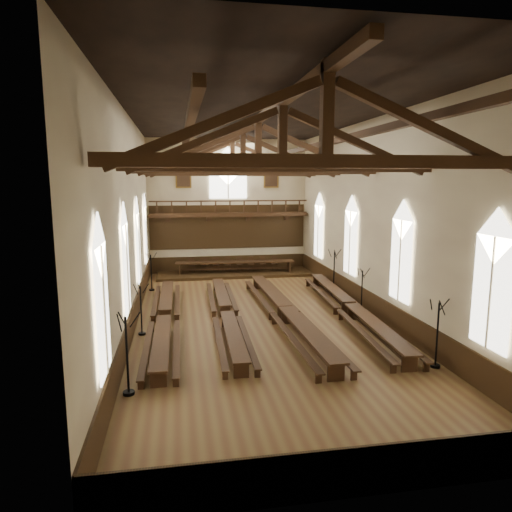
{
  "coord_description": "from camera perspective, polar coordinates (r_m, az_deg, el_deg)",
  "views": [
    {
      "loc": [
        -3.83,
        -21.54,
        6.9
      ],
      "look_at": [
        0.16,
        1.5,
        3.04
      ],
      "focal_mm": 32.0,
      "sensor_mm": 36.0,
      "label": 1
    }
  ],
  "objects": [
    {
      "name": "candelabrum_right_near",
      "position": [
        18.55,
        21.62,
        -10.51
      ],
      "size": [
        0.79,
        0.77,
        2.63
      ],
      "color": "black",
      "rests_on": "ground"
    },
    {
      "name": "refectory_row_a",
      "position": [
        22.41,
        -11.36,
        -7.38
      ],
      "size": [
        1.46,
        13.94,
        0.7
      ],
      "color": "#351D11",
      "rests_on": "ground"
    },
    {
      "name": "candelabrum_right_mid",
      "position": [
        24.55,
        13.05,
        -5.39
      ],
      "size": [
        0.69,
        0.75,
        2.46
      ],
      "color": "black",
      "rests_on": "ground"
    },
    {
      "name": "candelabrum_left_far",
      "position": [
        29.72,
        -12.93,
        -2.82
      ],
      "size": [
        0.74,
        0.7,
        2.45
      ],
      "color": "black",
      "rests_on": "ground"
    },
    {
      "name": "wainscot_band",
      "position": [
        22.76,
        0.26,
        -6.69
      ],
      "size": [
        12.0,
        26.0,
        1.2
      ],
      "color": "#331F0F",
      "rests_on": "ground"
    },
    {
      "name": "refectory_row_d",
      "position": [
        23.97,
        11.76,
        -6.18
      ],
      "size": [
        1.96,
        14.56,
        0.76
      ],
      "color": "#351D11",
      "rests_on": "ground"
    },
    {
      "name": "ground",
      "position": [
        22.94,
        0.26,
        -8.13
      ],
      "size": [
        26.0,
        26.0,
        0.0
      ],
      "primitive_type": "plane",
      "color": "brown",
      "rests_on": "ground"
    },
    {
      "name": "candelabrum_left_mid",
      "position": [
        21.42,
        -14.12,
        -7.67
      ],
      "size": [
        0.7,
        0.71,
        2.39
      ],
      "color": "black",
      "rests_on": "ground"
    },
    {
      "name": "high_chairs",
      "position": [
        34.58,
        -2.81,
        -0.89
      ],
      "size": [
        6.74,
        0.44,
        0.99
      ],
      "color": "#351D11",
      "rests_on": "dais"
    },
    {
      "name": "portraits",
      "position": [
        34.65,
        -3.52,
        9.69
      ],
      "size": [
        7.75,
        0.09,
        1.45
      ],
      "color": "brown",
      "rests_on": "room_walls"
    },
    {
      "name": "room_walls",
      "position": [
        21.88,
        0.27,
        8.22
      ],
      "size": [
        26.0,
        26.0,
        26.0
      ],
      "color": "beige",
      "rests_on": "ground"
    },
    {
      "name": "side_windows",
      "position": [
        22.1,
        0.27,
        1.16
      ],
      "size": [
        11.85,
        19.8,
        4.5
      ],
      "color": "white",
      "rests_on": "room_walls"
    },
    {
      "name": "minstrels_gallery",
      "position": [
        34.54,
        -3.42,
        4.38
      ],
      "size": [
        11.8,
        1.24,
        3.7
      ],
      "color": "#351D11",
      "rests_on": "room_walls"
    },
    {
      "name": "end_window",
      "position": [
        34.65,
        -3.52,
        9.89
      ],
      "size": [
        2.8,
        0.12,
        3.8
      ],
      "color": "white",
      "rests_on": "room_walls"
    },
    {
      "name": "candelabrum_right_far",
      "position": [
        28.45,
        9.69,
        -3.04
      ],
      "size": [
        0.84,
        0.8,
        2.79
      ],
      "color": "black",
      "rests_on": "ground"
    },
    {
      "name": "candelabrum_left_near",
      "position": [
        15.79,
        -15.74,
        -13.55
      ],
      "size": [
        0.74,
        0.86,
        2.78
      ],
      "color": "black",
      "rests_on": "ground"
    },
    {
      "name": "refectory_row_b",
      "position": [
        22.74,
        -3.73,
        -6.98
      ],
      "size": [
        1.57,
        13.9,
        0.69
      ],
      "color": "#351D11",
      "rests_on": "ground"
    },
    {
      "name": "roof_trusses",
      "position": [
        21.91,
        0.27,
        12.82
      ],
      "size": [
        11.7,
        25.7,
        2.8
      ],
      "color": "#351D11",
      "rests_on": "room_walls"
    },
    {
      "name": "high_table",
      "position": [
        33.73,
        -2.63,
        -0.89
      ],
      "size": [
        8.78,
        1.5,
        0.82
      ],
      "color": "#351D11",
      "rests_on": "dais"
    },
    {
      "name": "refectory_row_c",
      "position": [
        22.78,
        3.7,
        -6.78
      ],
      "size": [
        1.72,
        14.73,
        0.78
      ],
      "color": "#351D11",
      "rests_on": "ground"
    },
    {
      "name": "dais",
      "position": [
        33.88,
        -2.62,
        -2.21
      ],
      "size": [
        11.4,
        3.02,
        0.2
      ],
      "primitive_type": "cube",
      "color": "#331F0F",
      "rests_on": "ground"
    }
  ]
}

